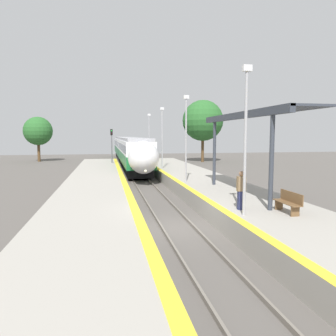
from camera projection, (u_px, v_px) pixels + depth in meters
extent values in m
plane|color=#56514C|center=(177.00, 228.00, 14.72)|extent=(120.00, 120.00, 0.00)
cube|color=slate|center=(162.00, 227.00, 14.58)|extent=(0.08, 90.00, 0.15)
cube|color=slate|center=(193.00, 226.00, 14.84)|extent=(0.08, 90.00, 0.15)
cube|color=black|center=(133.00, 166.00, 38.09)|extent=(2.39, 17.18, 0.82)
cube|color=#196633|center=(133.00, 158.00, 38.01)|extent=(2.72, 18.67, 0.89)
cube|color=#196633|center=(133.00, 153.00, 37.95)|extent=(2.73, 18.67, 0.30)
cube|color=silver|center=(133.00, 146.00, 37.87)|extent=(2.72, 18.67, 1.34)
cube|color=black|center=(133.00, 147.00, 37.87)|extent=(2.75, 17.18, 0.74)
cube|color=#9E9EA3|center=(133.00, 139.00, 37.78)|extent=(2.45, 18.67, 0.30)
cylinder|color=black|center=(132.00, 174.00, 31.24)|extent=(0.12, 0.94, 0.94)
cylinder|color=black|center=(147.00, 174.00, 31.51)|extent=(0.12, 0.94, 0.94)
cylinder|color=black|center=(130.00, 172.00, 33.39)|extent=(0.12, 0.94, 0.94)
cylinder|color=black|center=(144.00, 171.00, 33.66)|extent=(0.12, 0.94, 0.94)
cylinder|color=black|center=(125.00, 164.00, 42.56)|extent=(0.12, 0.94, 0.94)
cylinder|color=black|center=(136.00, 164.00, 42.82)|extent=(0.12, 0.94, 0.94)
cylinder|color=black|center=(124.00, 162.00, 44.71)|extent=(0.12, 0.94, 0.94)
cylinder|color=black|center=(134.00, 162.00, 44.98)|extent=(0.12, 0.94, 0.94)
ellipsoid|color=silver|center=(143.00, 157.00, 27.56)|extent=(2.61, 3.79, 2.78)
ellipsoid|color=black|center=(144.00, 152.00, 27.05)|extent=(1.90, 2.21, 1.42)
sphere|color=#F9F4CC|center=(145.00, 171.00, 26.27)|extent=(0.24, 0.24, 0.24)
cube|color=black|center=(124.00, 156.00, 57.13)|extent=(2.39, 17.18, 0.82)
cube|color=#196633|center=(124.00, 151.00, 57.04)|extent=(2.72, 18.67, 0.89)
cube|color=#196633|center=(124.00, 147.00, 56.98)|extent=(2.73, 18.67, 0.30)
cube|color=silver|center=(124.00, 143.00, 56.90)|extent=(2.72, 18.67, 1.34)
cube|color=black|center=(124.00, 143.00, 56.91)|extent=(2.75, 17.18, 0.74)
cube|color=#9E9EA3|center=(124.00, 138.00, 56.82)|extent=(2.45, 18.67, 0.30)
cylinder|color=black|center=(122.00, 159.00, 50.28)|extent=(0.12, 0.94, 0.94)
cylinder|color=black|center=(131.00, 159.00, 50.54)|extent=(0.12, 0.94, 0.94)
cylinder|color=black|center=(121.00, 158.00, 52.43)|extent=(0.12, 0.94, 0.94)
cylinder|color=black|center=(130.00, 158.00, 52.69)|extent=(0.12, 0.94, 0.94)
cylinder|color=black|center=(119.00, 155.00, 61.59)|extent=(0.12, 0.94, 0.94)
cylinder|color=black|center=(127.00, 155.00, 61.86)|extent=(0.12, 0.94, 0.94)
cylinder|color=black|center=(118.00, 154.00, 63.75)|extent=(0.12, 0.94, 0.94)
cylinder|color=black|center=(126.00, 154.00, 64.01)|extent=(0.12, 0.94, 0.94)
cube|color=#9E998E|center=(261.00, 214.00, 15.42)|extent=(4.72, 64.00, 0.92)
cube|color=yellow|center=(218.00, 206.00, 14.98)|extent=(0.40, 64.00, 0.01)
cube|color=#9E998E|center=(89.00, 222.00, 13.96)|extent=(4.35, 64.00, 0.92)
cube|color=yellow|center=(135.00, 210.00, 14.28)|extent=(0.40, 64.00, 0.01)
cube|color=brown|center=(295.00, 211.00, 13.08)|extent=(0.36, 0.06, 0.42)
cube|color=brown|center=(279.00, 205.00, 14.31)|extent=(0.36, 0.06, 0.42)
cube|color=brown|center=(287.00, 203.00, 13.68)|extent=(0.44, 1.67, 0.03)
cube|color=brown|center=(291.00, 197.00, 13.69)|extent=(0.04, 1.67, 0.44)
cube|color=navy|center=(241.00, 200.00, 14.29)|extent=(0.28, 0.20, 0.82)
cube|color=#7F6647|center=(241.00, 184.00, 14.22)|extent=(0.36, 0.22, 0.65)
sphere|color=#936B4C|center=(242.00, 174.00, 14.18)|extent=(0.22, 0.22, 0.22)
cylinder|color=#59595E|center=(112.00, 153.00, 38.61)|extent=(0.14, 0.14, 4.19)
cube|color=black|center=(111.00, 132.00, 38.37)|extent=(0.28, 0.20, 0.70)
sphere|color=#1ED833|center=(111.00, 131.00, 38.25)|extent=(0.14, 0.14, 0.14)
sphere|color=#330A0A|center=(112.00, 134.00, 38.28)|extent=(0.14, 0.14, 0.14)
cylinder|color=#9E9EA3|center=(245.00, 145.00, 13.05)|extent=(0.12, 0.12, 5.73)
cube|color=silver|center=(247.00, 68.00, 12.76)|extent=(0.36, 0.20, 0.24)
cylinder|color=#9E9EA3|center=(186.00, 141.00, 22.68)|extent=(0.12, 0.12, 5.73)
cube|color=silver|center=(186.00, 97.00, 22.39)|extent=(0.36, 0.20, 0.24)
cylinder|color=#9E9EA3|center=(162.00, 139.00, 32.31)|extent=(0.12, 0.12, 5.73)
cube|color=silver|center=(162.00, 109.00, 32.02)|extent=(0.36, 0.20, 0.24)
cylinder|color=#9E9EA3|center=(149.00, 138.00, 41.94)|extent=(0.12, 0.12, 5.73)
cube|color=silver|center=(149.00, 115.00, 41.65)|extent=(0.36, 0.20, 0.24)
cylinder|color=#333842|center=(271.00, 162.00, 14.03)|extent=(0.20, 0.20, 4.18)
cylinder|color=#333842|center=(214.00, 153.00, 21.39)|extent=(0.20, 0.20, 4.18)
cube|color=#333842|center=(238.00, 116.00, 17.49)|extent=(0.24, 10.53, 0.36)
cube|color=#333842|center=(254.00, 114.00, 17.64)|extent=(2.00, 10.53, 0.10)
cylinder|color=brown|center=(39.00, 152.00, 52.05)|extent=(0.44, 0.44, 3.05)
sphere|color=#286028|center=(38.00, 131.00, 51.72)|extent=(4.49, 4.49, 4.49)
cylinder|color=brown|center=(203.00, 149.00, 51.36)|extent=(0.44, 0.44, 3.92)
sphere|color=#286028|center=(203.00, 121.00, 50.92)|extent=(6.34, 6.34, 6.34)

